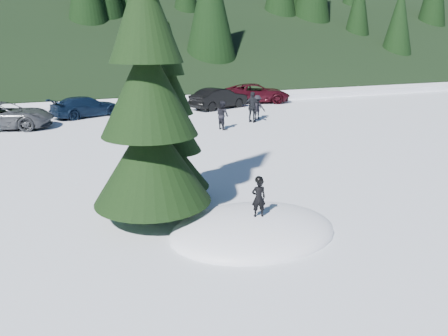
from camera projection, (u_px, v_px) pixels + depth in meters
name	position (u px, v px, depth m)	size (l,w,h in m)	color
ground	(253.00, 232.00, 11.45)	(200.00, 200.00, 0.00)	white
snow_mound	(253.00, 232.00, 11.45)	(4.48, 3.52, 0.96)	white
spruce_tall	(149.00, 101.00, 11.29)	(3.20, 3.20, 8.60)	#302010
spruce_short	(172.00, 133.00, 13.24)	(2.20, 2.20, 5.37)	#302010
child_skier	(259.00, 198.00, 11.07)	(0.37, 0.24, 1.01)	black
adult_0	(223.00, 115.00, 24.15)	(0.77, 0.60, 1.59)	black
adult_1	(253.00, 107.00, 26.12)	(1.08, 0.45, 1.84)	black
adult_2	(257.00, 107.00, 27.19)	(0.97, 0.56, 1.50)	black
car_2	(2.00, 116.00, 24.30)	(2.48, 5.38, 1.50)	#474A4E
car_3	(86.00, 107.00, 28.14)	(1.83, 4.50, 1.31)	black
car_4	(158.00, 98.00, 31.93)	(1.61, 4.01, 1.37)	gray
car_5	(219.00, 98.00, 31.38)	(1.57, 4.50, 1.48)	black
car_6	(256.00, 93.00, 34.42)	(2.43, 5.28, 1.47)	#380A13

